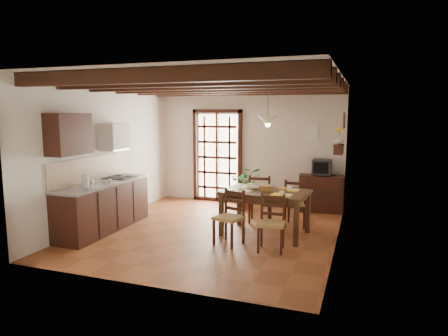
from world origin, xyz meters
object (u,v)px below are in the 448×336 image
at_px(chair_near_right, 271,233).
at_px(chair_far_left, 260,207).
at_px(kitchen_counter, 104,205).
at_px(potted_plant, 246,184).
at_px(sideboard, 321,193).
at_px(crt_tv, 322,167).
at_px(chair_far_right, 296,211).
at_px(pendant_lamp, 268,120).
at_px(dining_table, 265,196).
at_px(chair_near_left, 229,227).

relative_size(chair_near_right, chair_far_left, 0.93).
height_order(kitchen_counter, potted_plant, potted_plant).
distance_m(chair_far_left, potted_plant, 1.21).
distance_m(kitchen_counter, chair_far_left, 3.07).
height_order(sideboard, crt_tv, crt_tv).
relative_size(kitchen_counter, chair_far_left, 2.30).
height_order(chair_far_left, chair_far_right, chair_far_left).
height_order(sideboard, potted_plant, potted_plant).
xyz_separation_m(sideboard, potted_plant, (-1.67, -0.27, 0.16)).
bearing_deg(kitchen_counter, chair_far_left, 30.24).
xyz_separation_m(chair_near_right, chair_far_left, (-0.59, 1.60, 0.02)).
distance_m(sideboard, pendant_lamp, 2.70).
relative_size(crt_tv, pendant_lamp, 0.48).
height_order(dining_table, chair_far_right, chair_far_right).
height_order(chair_far_left, pendant_lamp, pendant_lamp).
height_order(kitchen_counter, chair_far_left, kitchen_counter).
xyz_separation_m(dining_table, sideboard, (0.77, 2.08, -0.30)).
distance_m(chair_far_left, sideboard, 1.67).
bearing_deg(crt_tv, sideboard, 91.76).
height_order(chair_near_right, pendant_lamp, pendant_lamp).
relative_size(kitchen_counter, potted_plant, 1.10).
bearing_deg(chair_near_right, chair_far_right, 78.69).
bearing_deg(kitchen_counter, chair_near_left, 0.34).
xyz_separation_m(chair_near_left, pendant_lamp, (0.44, 0.83, 1.79)).
relative_size(chair_near_right, pendant_lamp, 1.07).
distance_m(crt_tv, potted_plant, 1.75).
relative_size(dining_table, potted_plant, 0.77).
relative_size(sideboard, potted_plant, 0.47).
bearing_deg(sideboard, kitchen_counter, -149.32).
bearing_deg(sideboard, potted_plant, -177.32).
xyz_separation_m(chair_far_right, potted_plant, (-1.34, 1.08, 0.28)).
bearing_deg(crt_tv, dining_table, -108.69).
height_order(dining_table, sideboard, sideboard).
height_order(chair_near_right, sideboard, chair_near_right).
bearing_deg(chair_near_right, chair_near_left, 168.81).
bearing_deg(potted_plant, chair_near_left, -79.88).
bearing_deg(dining_table, potted_plant, 121.81).
height_order(chair_near_left, chair_far_right, chair_far_right).
distance_m(chair_near_left, potted_plant, 2.59).
bearing_deg(potted_plant, sideboard, 9.26).
distance_m(chair_near_right, potted_plant, 2.88).
xyz_separation_m(kitchen_counter, sideboard, (3.71, 2.83, -0.06)).
height_order(chair_far_right, pendant_lamp, pendant_lamp).
height_order(kitchen_counter, dining_table, kitchen_counter).
bearing_deg(potted_plant, chair_far_right, -38.87).
height_order(chair_far_left, crt_tv, crt_tv).
bearing_deg(chair_near_right, sideboard, 74.90).
distance_m(kitchen_counter, pendant_lamp, 3.45).
bearing_deg(crt_tv, chair_far_right, -101.87).
bearing_deg(chair_far_left, chair_near_right, 103.13).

